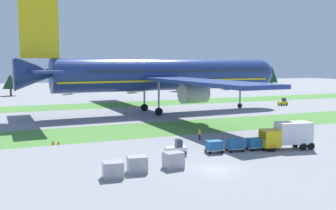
# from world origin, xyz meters

# --- Properties ---
(ground_plane) EXTENTS (400.00, 400.00, 0.00)m
(ground_plane) POSITION_xyz_m (0.00, 0.00, 0.00)
(ground_plane) COLOR gray
(grass_strip_near) EXTENTS (320.00, 14.14, 0.01)m
(grass_strip_near) POSITION_xyz_m (0.00, 26.00, 0.00)
(grass_strip_near) COLOR #4C8438
(grass_strip_near) RESTS_ON ground
(grass_strip_far) EXTENTS (320.00, 14.14, 0.01)m
(grass_strip_far) POSITION_xyz_m (0.00, 66.27, 0.00)
(grass_strip_far) COLOR #4C8438
(grass_strip_far) RESTS_ON ground
(airliner) EXTENTS (62.88, 77.59, 24.53)m
(airliner) POSITION_xyz_m (11.45, 46.05, 8.80)
(airliner) COLOR navy
(airliner) RESTS_ON ground
(baggage_tug) EXTENTS (2.73, 1.59, 1.97)m
(baggage_tug) POSITION_xyz_m (-1.55, 7.36, 0.81)
(baggage_tug) COLOR silver
(baggage_tug) RESTS_ON ground
(cargo_dolly_lead) EXTENTS (2.36, 1.74, 1.55)m
(cargo_dolly_lead) POSITION_xyz_m (3.44, 6.78, 0.92)
(cargo_dolly_lead) COLOR #A3A3A8
(cargo_dolly_lead) RESTS_ON ground
(cargo_dolly_second) EXTENTS (2.36, 1.74, 1.55)m
(cargo_dolly_second) POSITION_xyz_m (6.32, 6.45, 0.92)
(cargo_dolly_second) COLOR #A3A3A8
(cargo_dolly_second) RESTS_ON ground
(cargo_dolly_third) EXTENTS (2.36, 1.74, 1.55)m
(cargo_dolly_third) POSITION_xyz_m (9.20, 6.12, 0.92)
(cargo_dolly_third) COLOR #A3A3A8
(cargo_dolly_third) RESTS_ON ground
(catering_truck) EXTENTS (7.26, 3.55, 3.58)m
(catering_truck) POSITION_xyz_m (13.36, 4.94, 1.95)
(catering_truck) COLOR yellow
(catering_truck) RESTS_ON ground
(pushback_tractor) EXTENTS (2.66, 1.43, 1.97)m
(pushback_tractor) POSITION_xyz_m (47.73, 47.87, 0.81)
(pushback_tractor) COLOR yellow
(pushback_tractor) RESTS_ON ground
(ground_crew_marshaller) EXTENTS (0.36, 0.56, 1.74)m
(ground_crew_marshaller) POSITION_xyz_m (17.22, 7.81, 0.95)
(ground_crew_marshaller) COLOR black
(ground_crew_marshaller) RESTS_ON ground
(ground_crew_loader) EXTENTS (0.36, 0.56, 1.74)m
(ground_crew_loader) POSITION_xyz_m (5.31, 14.52, 0.95)
(ground_crew_loader) COLOR black
(ground_crew_loader) RESTS_ON ground
(uld_container_0) EXTENTS (2.14, 1.78, 1.64)m
(uld_container_0) POSITION_xyz_m (-11.01, 1.33, 0.82)
(uld_container_0) COLOR #A3A3A8
(uld_container_0) RESTS_ON ground
(uld_container_1) EXTENTS (2.18, 1.83, 1.72)m
(uld_container_1) POSITION_xyz_m (-8.24, 2.20, 0.86)
(uld_container_1) COLOR #A3A3A8
(uld_container_1) RESTS_ON ground
(uld_container_2) EXTENTS (2.15, 1.79, 1.74)m
(uld_container_2) POSITION_xyz_m (-4.06, 2.37, 0.87)
(uld_container_2) COLOR #A3A3A8
(uld_container_2) RESTS_ON ground
(taxiway_marker_0) EXTENTS (0.44, 0.44, 0.48)m
(taxiway_marker_0) POSITION_xyz_m (-14.36, 19.45, 0.24)
(taxiway_marker_0) COLOR orange
(taxiway_marker_0) RESTS_ON ground
(taxiway_marker_1) EXTENTS (0.44, 0.44, 0.68)m
(taxiway_marker_1) POSITION_xyz_m (-15.10, 19.46, 0.34)
(taxiway_marker_1) COLOR orange
(taxiway_marker_1) RESTS_ON ground
(distant_tree_line) EXTENTS (182.38, 9.44, 11.99)m
(distant_tree_line) POSITION_xyz_m (3.53, 108.46, 6.51)
(distant_tree_line) COLOR #4C3823
(distant_tree_line) RESTS_ON ground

